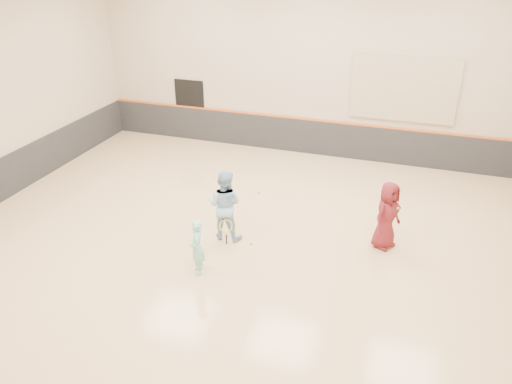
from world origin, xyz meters
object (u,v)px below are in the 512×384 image
(instructor, at_px, (225,205))
(young_man, at_px, (387,215))
(spare_racket, at_px, (217,177))
(girl, at_px, (197,247))

(instructor, relative_size, young_man, 1.07)
(instructor, xyz_separation_m, spare_racket, (-1.52, 3.11, -0.86))
(spare_racket, bearing_deg, instructor, -63.90)
(instructor, distance_m, spare_racket, 3.57)
(young_man, bearing_deg, instructor, 132.35)
(girl, height_order, young_man, young_man)
(instructor, xyz_separation_m, young_man, (3.75, 0.82, -0.06))
(instructor, bearing_deg, spare_racket, -64.03)
(instructor, height_order, young_man, instructor)
(girl, xyz_separation_m, young_man, (3.77, 2.40, 0.18))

